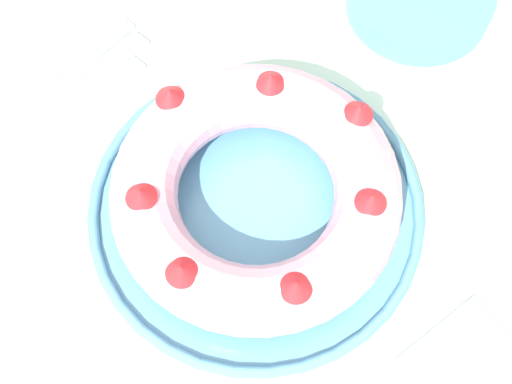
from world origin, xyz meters
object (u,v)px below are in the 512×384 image
serving_dish (256,209)px  fork (94,81)px  cake_knife (79,117)px  serving_knife (59,83)px  bundt_cake (256,192)px

serving_dish → fork: serving_dish is taller
serving_dish → cake_knife: serving_dish is taller
serving_dish → serving_knife: 0.28m
bundt_cake → cake_knife: bearing=-168.8°
bundt_cake → fork: (-0.25, -0.00, -0.05)m
serving_dish → bundt_cake: size_ratio=1.21×
serving_dish → fork: size_ratio=1.87×
bundt_cake → fork: size_ratio=1.55×
bundt_cake → fork: bundt_cake is taller
fork → serving_dish: bearing=4.7°
fork → serving_knife: bearing=-129.8°
fork → serving_knife: 0.04m
serving_dish → cake_knife: 0.23m
serving_dish → fork: bearing=-180.0°
fork → cake_knife: 0.05m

